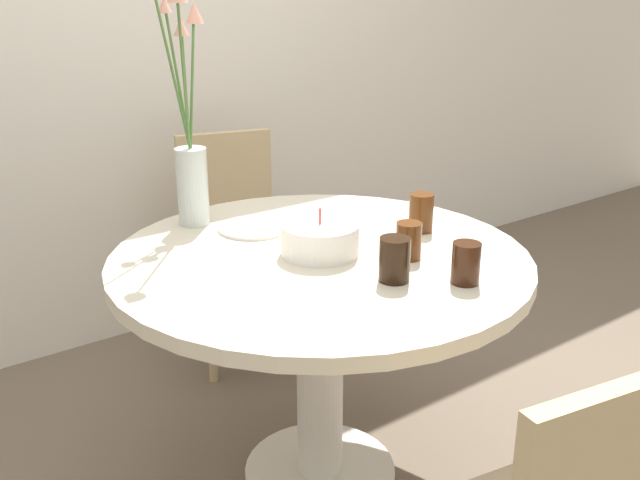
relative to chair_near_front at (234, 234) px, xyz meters
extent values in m
plane|color=#6B5B4C|center=(-0.23, -0.89, -0.49)|extent=(16.00, 16.00, 0.00)
cube|color=silver|center=(-0.23, 0.40, 0.81)|extent=(8.00, 0.05, 2.60)
cylinder|color=beige|center=(-0.23, -0.89, 0.23)|extent=(1.16, 1.16, 0.04)
cylinder|color=silver|center=(-0.23, -0.89, -0.13)|extent=(0.14, 0.14, 0.67)
cylinder|color=silver|center=(-0.23, -0.89, -0.48)|extent=(0.46, 0.46, 0.03)
cube|color=#9E896B|center=(-0.02, -0.08, -0.09)|extent=(0.49, 0.49, 0.04)
cube|color=tan|center=(0.02, 0.10, 0.16)|extent=(0.38, 0.13, 0.46)
cylinder|color=tan|center=(-0.23, -0.20, -0.30)|extent=(0.03, 0.03, 0.38)
cylinder|color=tan|center=(0.10, -0.28, -0.30)|extent=(0.03, 0.03, 0.38)
cylinder|color=tan|center=(-0.14, 0.13, -0.30)|extent=(0.03, 0.03, 0.38)
cylinder|color=tan|center=(0.19, 0.05, -0.30)|extent=(0.03, 0.03, 0.38)
cylinder|color=white|center=(-0.23, -0.89, 0.29)|extent=(0.22, 0.22, 0.09)
cylinder|color=#E54C4C|center=(-0.23, -0.89, 0.36)|extent=(0.01, 0.01, 0.04)
cylinder|color=silver|center=(-0.39, -0.45, 0.37)|extent=(0.09, 0.09, 0.24)
cylinder|color=#4C7538|center=(-0.37, -0.43, 0.66)|extent=(0.03, 0.06, 0.35)
cone|color=#E0997F|center=(-0.36, -0.40, 0.83)|extent=(0.05, 0.05, 0.05)
cylinder|color=#4C7538|center=(-0.43, -0.44, 0.75)|extent=(0.09, 0.03, 0.54)
cylinder|color=#4C7538|center=(-0.39, -0.41, 0.69)|extent=(0.02, 0.09, 0.41)
cone|color=#E0997F|center=(-0.40, -0.37, 0.89)|extent=(0.04, 0.04, 0.05)
cylinder|color=#4C7538|center=(-0.34, -0.39, 0.67)|extent=(0.10, 0.13, 0.38)
cone|color=#E0997F|center=(-0.29, -0.33, 0.86)|extent=(0.06, 0.06, 0.06)
cylinder|color=#4C7538|center=(-0.42, -0.51, 0.71)|extent=(0.07, 0.12, 0.45)
cylinder|color=silver|center=(-0.27, -0.61, 0.25)|extent=(0.21, 0.21, 0.01)
cylinder|color=black|center=(-0.19, -1.15, 0.30)|extent=(0.08, 0.08, 0.11)
cylinder|color=#51280F|center=(-0.05, -1.06, 0.30)|extent=(0.07, 0.07, 0.10)
cylinder|color=#51280F|center=(0.13, -0.92, 0.30)|extent=(0.07, 0.07, 0.12)
cylinder|color=#33190C|center=(-0.05, -1.27, 0.30)|extent=(0.07, 0.07, 0.10)
camera|label=1|loc=(-1.31, -2.37, 0.95)|focal=40.00mm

